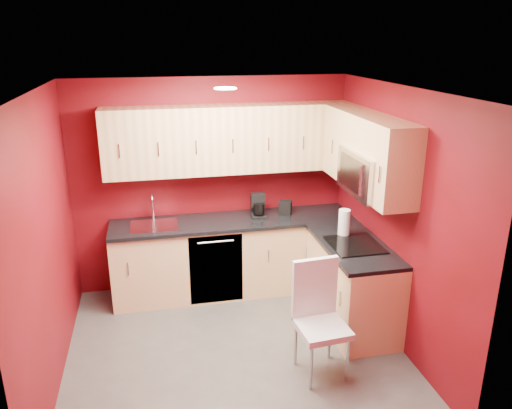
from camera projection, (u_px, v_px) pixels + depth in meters
name	position (u px, v px, depth m)	size (l,w,h in m)	color
floor	(235.00, 349.00, 4.91)	(3.20, 3.20, 0.00)	#4D4B48
ceiling	(231.00, 90.00, 4.10)	(3.20, 3.20, 0.00)	white
wall_back	(212.00, 185.00, 5.89)	(3.20, 3.20, 0.00)	maroon
wall_front	(273.00, 318.00, 3.12)	(3.20, 3.20, 0.00)	maroon
wall_left	(45.00, 246.00, 4.19)	(3.00, 3.00, 0.00)	maroon
wall_right	(396.00, 218.00, 4.82)	(3.00, 3.00, 0.00)	maroon
base_cabinets_back	(234.00, 257.00, 5.92)	(2.80, 0.60, 0.87)	#E4B782
base_cabinets_right	(352.00, 285.00, 5.26)	(0.60, 1.30, 0.87)	#E4B782
countertop_back	(233.00, 221.00, 5.76)	(2.80, 0.63, 0.04)	black
countertop_right	(354.00, 246.00, 5.09)	(0.63, 1.27, 0.04)	black
upper_cabinets_back	(230.00, 139.00, 5.58)	(2.80, 0.35, 0.75)	tan
upper_cabinets_right	(365.00, 145.00, 4.99)	(0.35, 1.55, 0.75)	tan
microwave	(371.00, 173.00, 4.83)	(0.42, 0.76, 0.42)	silver
cooktop	(355.00, 245.00, 5.05)	(0.50, 0.55, 0.01)	black
sink	(154.00, 222.00, 5.58)	(0.52, 0.42, 0.35)	silver
dishwasher_front	(216.00, 269.00, 5.60)	(0.60, 0.02, 0.82)	black
downlight	(225.00, 88.00, 4.38)	(0.20, 0.20, 0.01)	white
coffee_maker	(258.00, 206.00, 5.80)	(0.16, 0.22, 0.27)	black
napkin_holder	(285.00, 208.00, 5.92)	(0.14, 0.14, 0.15)	black
paper_towel	(344.00, 223.00, 5.26)	(0.16, 0.16, 0.29)	white
dining_chair	(322.00, 322.00, 4.40)	(0.43, 0.45, 1.06)	silver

